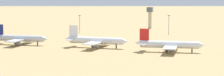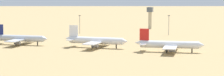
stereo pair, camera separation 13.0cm
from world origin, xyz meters
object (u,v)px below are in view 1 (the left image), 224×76
at_px(parked_jet_navy_2, 19,38).
at_px(control_tower, 150,16).
at_px(light_pole_west, 169,24).
at_px(parked_jet_white_3, 96,41).
at_px(parked_jet_red_4, 169,45).
at_px(light_pole_mid, 80,23).

xyz_separation_m(parked_jet_navy_2, control_tower, (53.29, 150.18, 7.89)).
bearing_deg(light_pole_west, parked_jet_navy_2, -129.87).
xyz_separation_m(parked_jet_white_3, parked_jet_red_4, (49.20, -5.38, -0.10)).
relative_size(parked_jet_red_4, control_tower, 2.06).
xyz_separation_m(parked_jet_navy_2, light_pole_mid, (8.44, 86.35, 4.48)).
distance_m(parked_jet_red_4, control_tower, 161.90).
xyz_separation_m(light_pole_west, light_pole_mid, (-73.81, -12.13, -0.34)).
height_order(parked_jet_white_3, control_tower, control_tower).
bearing_deg(parked_jet_red_4, light_pole_mid, 129.85).
relative_size(parked_jet_white_3, parked_jet_red_4, 1.02).
bearing_deg(control_tower, light_pole_mid, -125.10).
height_order(parked_jet_red_4, light_pole_mid, light_pole_mid).
bearing_deg(control_tower, light_pole_west, -60.74).
bearing_deg(parked_jet_navy_2, control_tower, 66.92).
height_order(parked_jet_navy_2, light_pole_mid, light_pole_mid).
relative_size(parked_jet_white_3, light_pole_west, 2.66).
relative_size(parked_jet_navy_2, light_pole_west, 2.56).
relative_size(parked_jet_navy_2, parked_jet_red_4, 0.98).
distance_m(parked_jet_navy_2, light_pole_west, 128.40).
bearing_deg(control_tower, parked_jet_red_4, -71.77).
bearing_deg(light_pole_west, parked_jet_red_4, -78.01).
distance_m(parked_jet_white_3, parked_jet_red_4, 49.50).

